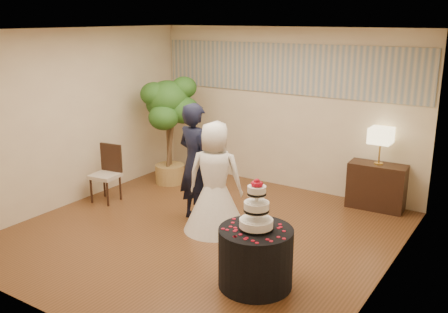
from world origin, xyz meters
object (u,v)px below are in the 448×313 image
Objects in this scene: table_lamp at (380,146)px; console at (377,186)px; cake_table at (256,257)px; wedding_cake at (257,204)px; bride at (215,177)px; side_chair at (105,174)px; groom at (195,163)px; ficus_tree at (169,130)px.

console is at bearing 0.00° from table_lamp.
wedding_cake reaches higher than cake_table.
side_chair is (-2.15, -0.05, -0.32)m from bride.
bride is at bearing 176.51° from groom.
console is at bearing 12.56° from ficus_tree.
groom is 2.08m from wedding_cake.
cake_table is 3.95m from ficus_tree.
cake_table is at bearing -36.65° from ficus_tree.
ficus_tree is at bearing -23.84° from groom.
side_chair reaches higher than console.
side_chair is (-3.84, -2.13, 0.10)m from console.
bride reaches higher than cake_table.
ficus_tree is at bearing 71.22° from side_chair.
ficus_tree is (-3.13, 2.33, 0.01)m from wedding_cake.
bride is 2.74× the size of table_lamp.
ficus_tree is (-3.13, 2.33, 0.65)m from cake_table.
wedding_cake reaches higher than console.
ficus_tree reaches higher than bride.
groom reaches higher than side_chair.
table_lamp is 4.42m from side_chair.
table_lamp is at bearing -148.71° from bride.
table_lamp is (0.00, 0.00, 0.66)m from console.
bride is 1.89× the size of cake_table.
table_lamp is (0.44, 3.12, 0.68)m from cake_table.
table_lamp is at bearing 12.56° from ficus_tree.
wedding_cake is 3.21m from console.
bride is 1.64m from wedding_cake.
console is (1.69, 2.08, -0.43)m from bride.
groom is 1.76m from side_chair.
table_lamp is (1.69, 2.08, 0.23)m from bride.
cake_table is 3.22m from table_lamp.
ficus_tree is at bearing -170.75° from console.
cake_table is 3.15m from console.
console is 1.52× the size of table_lamp.
wedding_cake is 0.67× the size of console.
side_chair is at bearing -154.30° from console.
table_lamp is (2.14, 1.93, 0.13)m from groom.
groom is 3.02× the size of wedding_cake.
wedding_cake is 3.58m from side_chair.
bride is 2.69m from table_lamp.
ficus_tree is (-3.56, -0.79, 0.63)m from console.
wedding_cake is at bearing -36.65° from ficus_tree.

